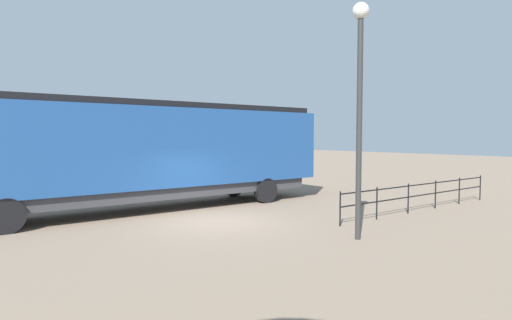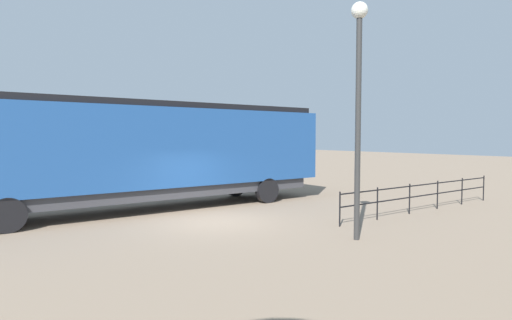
% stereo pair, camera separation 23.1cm
% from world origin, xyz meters
% --- Properties ---
extents(ground_plane, '(120.00, 120.00, 0.00)m').
position_xyz_m(ground_plane, '(0.00, 0.00, 0.00)').
color(ground_plane, '#84705B').
extents(locomotive, '(2.91, 15.66, 4.31)m').
position_xyz_m(locomotive, '(-3.53, -0.53, 2.41)').
color(locomotive, navy).
rests_on(locomotive, ground_plane).
extents(lamp_post, '(0.47, 0.47, 6.69)m').
position_xyz_m(lamp_post, '(4.63, 1.99, 4.43)').
color(lamp_post, '#2D2D2D').
rests_on(lamp_post, ground_plane).
extents(platform_fence, '(0.05, 9.66, 1.16)m').
position_xyz_m(platform_fence, '(3.14, 7.71, 0.75)').
color(platform_fence, black).
rests_on(platform_fence, ground_plane).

